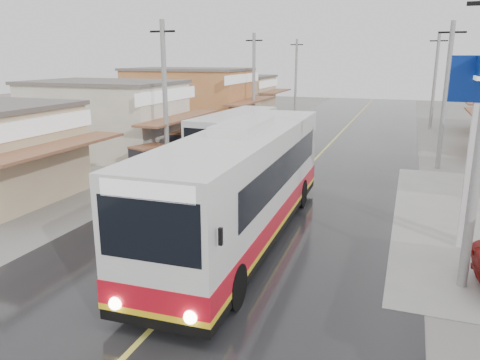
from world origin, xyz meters
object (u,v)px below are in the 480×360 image
Objects in this scene: coach_bus at (244,184)px; second_bus at (235,135)px; tricycle_near at (181,142)px; cyclist at (158,190)px; tyre_stack at (140,191)px; tricycle_far at (149,158)px.

second_bus is at bearing 110.33° from coach_bus.
second_bus is (-4.70, 11.68, -0.42)m from coach_bus.
coach_bus reaches higher than tricycle_near.
coach_bus reaches higher than cyclist.
cyclist is 1.88× the size of tyre_stack.
tricycle_far is at bearing 109.30° from cyclist.
second_bus is 3.71× the size of tricycle_far.
cyclist reaches higher than tricycle_near.
tricycle_far is at bearing -119.09° from second_bus.
coach_bus is 1.49× the size of second_bus.
cyclist reaches higher than tricycle_far.
cyclist is (-4.78, 2.45, -1.37)m from coach_bus.
coach_bus reaches higher than tricycle_far.
coach_bus is at bearing -73.55° from tricycle_near.
tyre_stack is at bearing -46.89° from tricycle_far.
second_bus is 8.76m from tyre_stack.
coach_bus is 13.51× the size of tyre_stack.
coach_bus is 14.50m from tricycle_near.
tyre_stack is (1.66, -3.74, -0.65)m from tricycle_far.
coach_bus is at bearing -41.96° from cyclist.
second_bus reaches higher than tricycle_far.
second_bus is 3.90× the size of tricycle_near.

